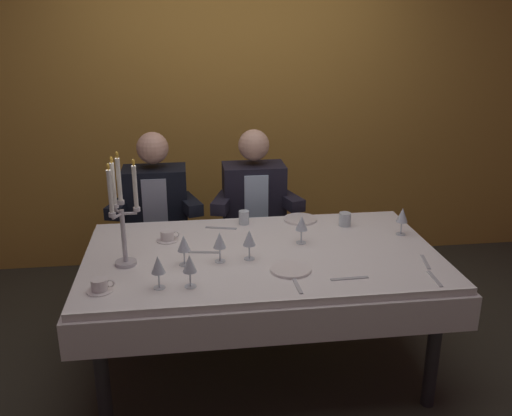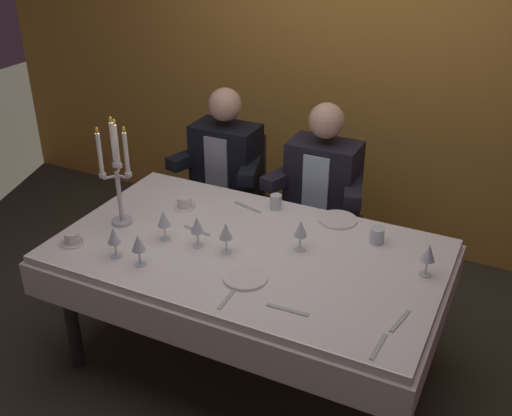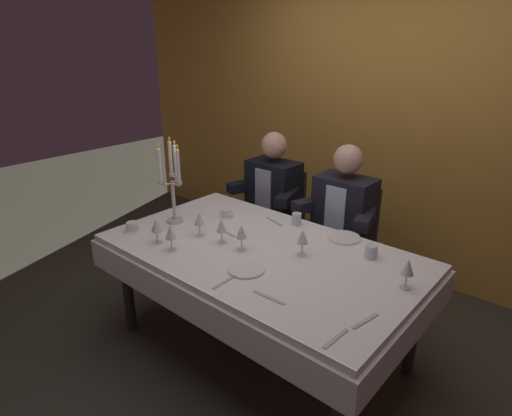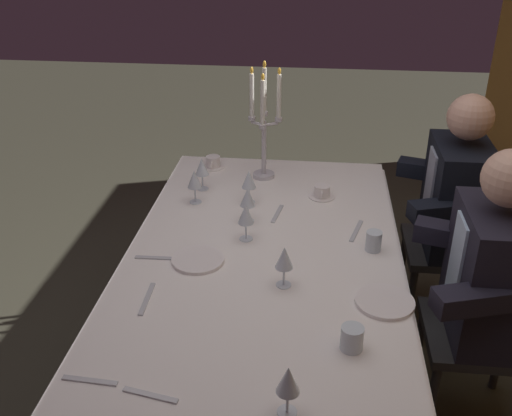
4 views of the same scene
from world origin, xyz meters
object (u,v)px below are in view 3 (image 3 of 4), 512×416
wine_glass_6 (199,219)px  seated_diner_1 (344,211)px  water_tumbler_0 (371,251)px  dinner_plate_0 (246,269)px  wine_glass_5 (222,226)px  candelabra (172,185)px  coffee_cup_1 (133,227)px  wine_glass_2 (303,237)px  dinner_plate_1 (344,238)px  wine_glass_4 (408,268)px  water_tumbler_1 (297,219)px  wine_glass_0 (156,226)px  seated_diner_0 (274,192)px  dining_table (260,266)px  coffee_cup_0 (226,213)px  wine_glass_3 (241,232)px  wine_glass_1 (171,233)px

wine_glass_6 → seated_diner_1: 1.11m
wine_glass_6 → water_tumbler_0: (0.98, 0.44, -0.07)m
dinner_plate_0 → wine_glass_5: size_ratio=1.27×
seated_diner_1 → candelabra: bearing=-129.5°
coffee_cup_1 → wine_glass_2: bearing=23.1°
dinner_plate_1 → wine_glass_6: 0.93m
wine_glass_4 → coffee_cup_1: bearing=-163.3°
water_tumbler_1 → wine_glass_4: bearing=-18.2°
wine_glass_4 → wine_glass_0: bearing=-160.1°
wine_glass_2 → water_tumbler_1: 0.45m
dinner_plate_0 → coffee_cup_1: 0.93m
wine_glass_4 → seated_diner_1: (-0.78, 0.74, -0.12)m
dinner_plate_0 → dinner_plate_1: (0.20, 0.71, 0.00)m
dinner_plate_0 → seated_diner_0: size_ratio=0.17×
wine_glass_0 → dinner_plate_0: bearing=9.2°
water_tumbler_1 → wine_glass_0: bearing=-121.6°
dinner_plate_0 → wine_glass_2: 0.38m
dinner_plate_1 → wine_glass_2: wine_glass_2 is taller
dining_table → water_tumbler_1: water_tumbler_1 is taller
wine_glass_5 → dinner_plate_1: bearing=45.5°
wine_glass_0 → wine_glass_4: same height
dinner_plate_1 → coffee_cup_1: size_ratio=1.59×
dinner_plate_1 → water_tumbler_0: water_tumbler_0 is taller
candelabra → coffee_cup_0: bearing=55.4°
wine_glass_5 → water_tumbler_0: 0.90m
wine_glass_6 → coffee_cup_0: (-0.09, 0.34, -0.09)m
dining_table → coffee_cup_1: bearing=-156.8°
wine_glass_3 → wine_glass_4: same height
wine_glass_2 → seated_diner_0: bearing=136.9°
wine_glass_5 → water_tumbler_0: size_ratio=2.01×
dinner_plate_0 → wine_glass_1: 0.53m
water_tumbler_0 → seated_diner_0: 1.29m
candelabra → wine_glass_5: bearing=-2.8°
dinner_plate_0 → wine_glass_0: size_ratio=1.27×
candelabra → wine_glass_1: bearing=-41.8°
candelabra → water_tumbler_1: bearing=37.4°
dining_table → wine_glass_2: 0.35m
wine_glass_5 → coffee_cup_0: size_ratio=1.24×
dinner_plate_1 → wine_glass_2: (-0.07, -0.36, 0.11)m
wine_glass_1 → water_tumbler_0: wine_glass_1 is taller
coffee_cup_0 → seated_diner_1: seated_diner_1 is taller
wine_glass_0 → coffee_cup_1: bearing=179.1°
candelabra → coffee_cup_1: (-0.09, -0.28, -0.24)m
water_tumbler_0 → wine_glass_3: bearing=-147.0°
coffee_cup_1 → seated_diner_0: size_ratio=0.11×
wine_glass_4 → coffee_cup_1: (-1.66, -0.50, -0.09)m
wine_glass_0 → seated_diner_0: seated_diner_0 is taller
wine_glass_4 → seated_diner_0: 1.63m
wine_glass_4 → wine_glass_6: (-1.26, -0.26, 0.00)m
wine_glass_1 → wine_glass_3: 0.42m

